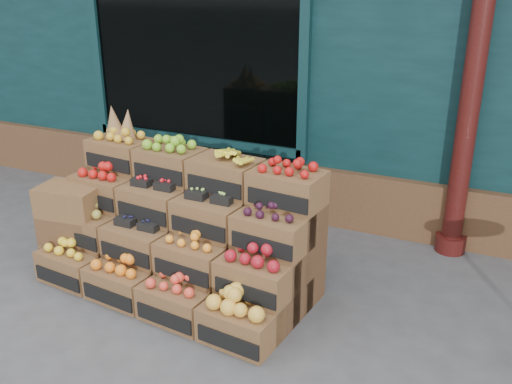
% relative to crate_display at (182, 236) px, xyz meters
% --- Properties ---
extents(ground, '(60.00, 60.00, 0.00)m').
position_rel_crate_display_xyz_m(ground, '(0.78, -0.51, -0.43)').
color(ground, '#464649').
rests_on(ground, ground).
extents(crate_display, '(2.32, 1.30, 1.39)m').
position_rel_crate_display_xyz_m(crate_display, '(0.00, 0.00, 0.00)').
color(crate_display, brown).
rests_on(crate_display, ground).
extents(spare_crates, '(0.55, 0.41, 0.77)m').
position_rel_crate_display_xyz_m(spare_crates, '(-1.00, -0.18, -0.04)').
color(spare_crates, brown).
rests_on(spare_crates, ground).
extents(shopkeeper, '(0.81, 0.67, 1.91)m').
position_rel_crate_display_xyz_m(shopkeeper, '(-0.99, 2.11, 0.53)').
color(shopkeeper, '#1E693A').
rests_on(shopkeeper, ground).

